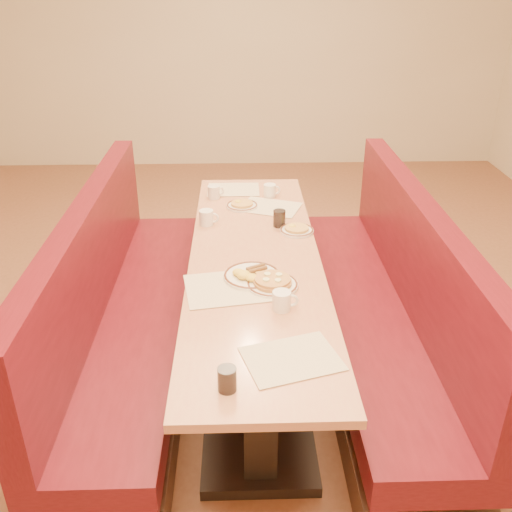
{
  "coord_description": "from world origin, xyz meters",
  "views": [
    {
      "loc": [
        -0.08,
        -2.73,
        2.14
      ],
      "look_at": [
        0.0,
        -0.18,
        0.85
      ],
      "focal_mm": 40.0,
      "sensor_mm": 36.0,
      "label": 1
    }
  ],
  "objects_px": {
    "pancake_plate": "(272,283)",
    "soda_tumbler_near": "(227,379)",
    "diner_table": "(255,316)",
    "booth_right": "(383,316)",
    "coffee_mug_a": "(282,300)",
    "coffee_mug_d": "(214,192)",
    "coffee_mug_c": "(270,190)",
    "booth_left": "(126,320)",
    "coffee_mug_b": "(207,217)",
    "eggs_plate": "(252,275)",
    "soda_tumbler_mid": "(279,218)"
  },
  "relations": [
    {
      "from": "pancake_plate",
      "to": "soda_tumbler_near",
      "type": "xyz_separation_m",
      "value": [
        -0.21,
        -0.75,
        0.03
      ]
    },
    {
      "from": "diner_table",
      "to": "booth_right",
      "type": "xyz_separation_m",
      "value": [
        0.73,
        0.0,
        -0.01
      ]
    },
    {
      "from": "coffee_mug_a",
      "to": "coffee_mug_d",
      "type": "distance_m",
      "value": 1.46
    },
    {
      "from": "coffee_mug_c",
      "to": "booth_left",
      "type": "bearing_deg",
      "value": -141.4
    },
    {
      "from": "booth_left",
      "to": "booth_right",
      "type": "distance_m",
      "value": 1.46
    },
    {
      "from": "booth_left",
      "to": "soda_tumbler_near",
      "type": "relative_size",
      "value": 25.69
    },
    {
      "from": "diner_table",
      "to": "pancake_plate",
      "type": "height_order",
      "value": "pancake_plate"
    },
    {
      "from": "booth_right",
      "to": "coffee_mug_b",
      "type": "xyz_separation_m",
      "value": [
        -1.01,
        0.44,
        0.44
      ]
    },
    {
      "from": "pancake_plate",
      "to": "coffee_mug_b",
      "type": "relative_size",
      "value": 2.07
    },
    {
      "from": "pancake_plate",
      "to": "coffee_mug_d",
      "type": "height_order",
      "value": "coffee_mug_d"
    },
    {
      "from": "soda_tumbler_near",
      "to": "eggs_plate",
      "type": "bearing_deg",
      "value": 82.5
    },
    {
      "from": "pancake_plate",
      "to": "coffee_mug_d",
      "type": "xyz_separation_m",
      "value": [
        -0.32,
        1.2,
        0.03
      ]
    },
    {
      "from": "soda_tumbler_mid",
      "to": "pancake_plate",
      "type": "bearing_deg",
      "value": -96.47
    },
    {
      "from": "coffee_mug_b",
      "to": "coffee_mug_d",
      "type": "distance_m",
      "value": 0.44
    },
    {
      "from": "eggs_plate",
      "to": "coffee_mug_c",
      "type": "height_order",
      "value": "coffee_mug_c"
    },
    {
      "from": "eggs_plate",
      "to": "coffee_mug_c",
      "type": "bearing_deg",
      "value": 82.28
    },
    {
      "from": "booth_left",
      "to": "soda_tumbler_mid",
      "type": "height_order",
      "value": "booth_left"
    },
    {
      "from": "booth_right",
      "to": "coffee_mug_a",
      "type": "xyz_separation_m",
      "value": [
        -0.62,
        -0.53,
        0.44
      ]
    },
    {
      "from": "pancake_plate",
      "to": "eggs_plate",
      "type": "xyz_separation_m",
      "value": [
        -0.1,
        0.08,
        -0.0
      ]
    },
    {
      "from": "booth_left",
      "to": "pancake_plate",
      "type": "relative_size",
      "value": 9.94
    },
    {
      "from": "coffee_mug_d",
      "to": "soda_tumbler_mid",
      "type": "height_order",
      "value": "soda_tumbler_mid"
    },
    {
      "from": "coffee_mug_b",
      "to": "booth_right",
      "type": "bearing_deg",
      "value": -14.72
    },
    {
      "from": "coffee_mug_d",
      "to": "soda_tumbler_near",
      "type": "distance_m",
      "value": 1.96
    },
    {
      "from": "diner_table",
      "to": "soda_tumbler_mid",
      "type": "height_order",
      "value": "soda_tumbler_mid"
    },
    {
      "from": "pancake_plate",
      "to": "booth_left",
      "type": "bearing_deg",
      "value": 158.58
    },
    {
      "from": "pancake_plate",
      "to": "coffee_mug_d",
      "type": "distance_m",
      "value": 1.25
    },
    {
      "from": "coffee_mug_d",
      "to": "soda_tumbler_near",
      "type": "xyz_separation_m",
      "value": [
        0.11,
        -1.96,
        0.0
      ]
    },
    {
      "from": "coffee_mug_c",
      "to": "soda_tumbler_mid",
      "type": "distance_m",
      "value": 0.49
    },
    {
      "from": "coffee_mug_c",
      "to": "coffee_mug_d",
      "type": "height_order",
      "value": "same"
    },
    {
      "from": "pancake_plate",
      "to": "coffee_mug_d",
      "type": "bearing_deg",
      "value": 105.03
    },
    {
      "from": "coffee_mug_c",
      "to": "soda_tumbler_near",
      "type": "height_order",
      "value": "soda_tumbler_near"
    },
    {
      "from": "diner_table",
      "to": "booth_left",
      "type": "relative_size",
      "value": 1.0
    },
    {
      "from": "diner_table",
      "to": "booth_left",
      "type": "bearing_deg",
      "value": 180.0
    },
    {
      "from": "booth_left",
      "to": "coffee_mug_b",
      "type": "distance_m",
      "value": 0.77
    },
    {
      "from": "coffee_mug_d",
      "to": "booth_left",
      "type": "bearing_deg",
      "value": -141.86
    },
    {
      "from": "booth_left",
      "to": "pancake_plate",
      "type": "bearing_deg",
      "value": -21.42
    },
    {
      "from": "eggs_plate",
      "to": "soda_tumbler_mid",
      "type": "bearing_deg",
      "value": 74.13
    },
    {
      "from": "booth_right",
      "to": "pancake_plate",
      "type": "bearing_deg",
      "value": -154.2
    },
    {
      "from": "eggs_plate",
      "to": "soda_tumbler_mid",
      "type": "relative_size",
      "value": 2.83
    },
    {
      "from": "eggs_plate",
      "to": "coffee_mug_a",
      "type": "xyz_separation_m",
      "value": [
        0.13,
        -0.29,
        0.03
      ]
    },
    {
      "from": "eggs_plate",
      "to": "booth_left",
      "type": "bearing_deg",
      "value": 161.85
    },
    {
      "from": "pancake_plate",
      "to": "coffee_mug_b",
      "type": "distance_m",
      "value": 0.84
    },
    {
      "from": "coffee_mug_a",
      "to": "soda_tumbler_near",
      "type": "distance_m",
      "value": 0.6
    },
    {
      "from": "booth_right",
      "to": "pancake_plate",
      "type": "xyz_separation_m",
      "value": [
        -0.66,
        -0.32,
        0.41
      ]
    },
    {
      "from": "booth_right",
      "to": "eggs_plate",
      "type": "bearing_deg",
      "value": -162.91
    },
    {
      "from": "diner_table",
      "to": "coffee_mug_b",
      "type": "relative_size",
      "value": 20.61
    },
    {
      "from": "booth_left",
      "to": "pancake_plate",
      "type": "distance_m",
      "value": 0.96
    },
    {
      "from": "pancake_plate",
      "to": "soda_tumbler_mid",
      "type": "distance_m",
      "value": 0.73
    },
    {
      "from": "coffee_mug_a",
      "to": "eggs_plate",
      "type": "bearing_deg",
      "value": 115.45
    },
    {
      "from": "booth_right",
      "to": "coffee_mug_b",
      "type": "height_order",
      "value": "booth_right"
    }
  ]
}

